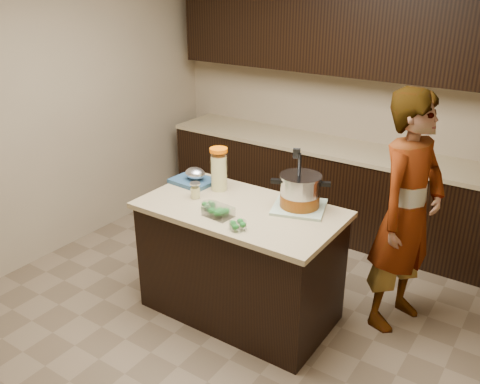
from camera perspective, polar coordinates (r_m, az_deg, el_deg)
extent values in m
plane|color=brown|center=(4.11, 0.00, -13.17)|extent=(4.00, 4.00, 0.00)
cube|color=tan|center=(5.20, 12.65, 10.63)|extent=(4.00, 0.04, 2.70)
cube|color=tan|center=(4.85, -20.24, 8.86)|extent=(0.04, 4.00, 2.70)
cube|color=black|center=(5.21, 10.52, 0.18)|extent=(3.60, 0.60, 0.86)
cube|color=tan|center=(5.06, 10.89, 4.88)|extent=(3.60, 0.63, 0.04)
cube|color=black|center=(4.94, 12.46, 17.08)|extent=(3.60, 0.35, 0.75)
cube|color=black|center=(3.87, 0.00, -8.05)|extent=(1.40, 0.75, 0.86)
cube|color=tan|center=(3.66, 0.00, -2.02)|extent=(1.46, 0.81, 0.04)
cube|color=#5B8863|center=(3.65, 6.67, -1.68)|extent=(0.45, 0.45, 0.02)
cylinder|color=#B7B7BC|center=(3.61, 6.76, 0.04)|extent=(0.37, 0.37, 0.22)
cylinder|color=brown|center=(3.63, 6.71, -0.90)|extent=(0.38, 0.38, 0.09)
cylinder|color=#B7B7BC|center=(3.56, 6.85, 1.77)|extent=(0.40, 0.40, 0.01)
cube|color=black|center=(3.59, 4.04, 1.23)|extent=(0.08, 0.06, 0.03)
cube|color=black|center=(3.58, 9.59, 0.89)|extent=(0.08, 0.06, 0.03)
cylinder|color=black|center=(3.51, 6.67, 2.56)|extent=(0.07, 0.12, 0.27)
cylinder|color=#DAD285|center=(3.90, -2.38, 2.15)|extent=(0.14, 0.14, 0.27)
cylinder|color=white|center=(3.89, -2.38, 2.38)|extent=(0.15, 0.15, 0.31)
cylinder|color=#FF6B05|center=(3.84, -2.43, 4.70)|extent=(0.16, 0.16, 0.02)
cylinder|color=#DAD285|center=(3.80, -5.04, -0.07)|extent=(0.07, 0.07, 0.08)
cylinder|color=white|center=(3.79, -5.05, 0.11)|extent=(0.08, 0.08, 0.11)
cylinder|color=silver|center=(3.77, -5.08, 1.01)|extent=(0.08, 0.08, 0.02)
cylinder|color=silver|center=(3.62, -3.53, -1.55)|extent=(0.12, 0.12, 0.05)
cylinder|color=silver|center=(3.33, -0.25, -3.76)|extent=(0.14, 0.14, 0.06)
cube|color=silver|center=(3.51, -2.45, -2.20)|extent=(0.21, 0.16, 0.07)
cube|color=navy|center=(4.08, -5.27, 1.24)|extent=(0.35, 0.29, 0.03)
ellipsoid|color=silver|center=(4.05, -5.06, 2.00)|extent=(0.17, 0.14, 0.09)
imported|color=gray|center=(3.77, 18.26, -2.30)|extent=(0.57, 0.73, 1.78)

